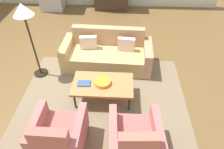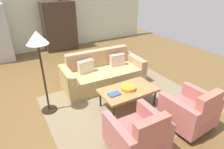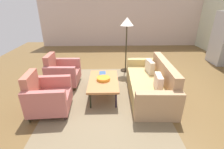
% 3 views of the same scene
% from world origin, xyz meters
% --- Properties ---
extents(ground_plane, '(10.59, 10.59, 0.00)m').
position_xyz_m(ground_plane, '(0.00, 0.00, 0.00)').
color(ground_plane, brown).
extents(wall_left, '(0.12, 8.04, 2.80)m').
position_xyz_m(wall_left, '(-4.41, 0.00, 1.40)').
color(wall_left, beige).
rests_on(wall_left, ground).
extents(area_rug, '(3.40, 2.60, 0.01)m').
position_xyz_m(area_rug, '(0.59, -0.76, 0.00)').
color(area_rug, '#817053').
rests_on(area_rug, ground).
extents(couch, '(2.13, 0.97, 0.86)m').
position_xyz_m(couch, '(0.60, 0.38, 0.29)').
color(couch, tan).
rests_on(couch, ground).
extents(coffee_table, '(1.20, 0.70, 0.42)m').
position_xyz_m(coffee_table, '(0.59, -0.81, 0.38)').
color(coffee_table, black).
rests_on(coffee_table, ground).
extents(armchair_left, '(0.82, 0.82, 0.88)m').
position_xyz_m(armchair_left, '(-0.01, -1.97, 0.34)').
color(armchair_left, '#2B2C10').
rests_on(armchair_left, ground).
extents(armchair_right, '(0.85, 0.85, 0.88)m').
position_xyz_m(armchair_right, '(1.20, -1.97, 0.34)').
color(armchair_right, '#36211E').
rests_on(armchair_right, ground).
extents(fruit_bowl, '(0.32, 0.32, 0.07)m').
position_xyz_m(fruit_bowl, '(0.59, -0.81, 0.45)').
color(fruit_bowl, orange).
rests_on(fruit_bowl, coffee_table).
extents(book_stack, '(0.26, 0.17, 0.03)m').
position_xyz_m(book_stack, '(0.23, -0.84, 0.43)').
color(book_stack, '#345584').
rests_on(book_stack, coffee_table).
extents(floor_lamp, '(0.40, 0.40, 1.72)m').
position_xyz_m(floor_lamp, '(-0.95, -0.11, 1.44)').
color(floor_lamp, black).
rests_on(floor_lamp, ground).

